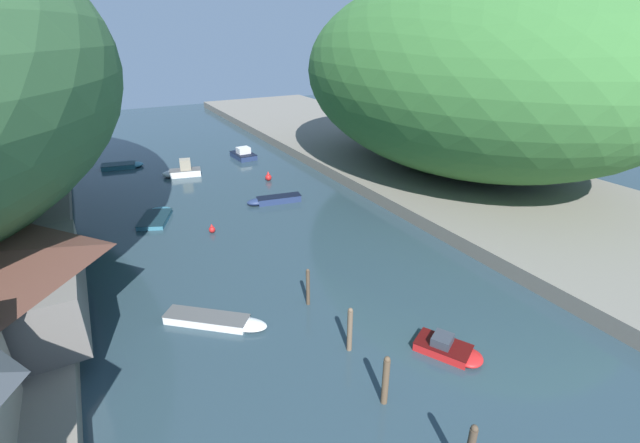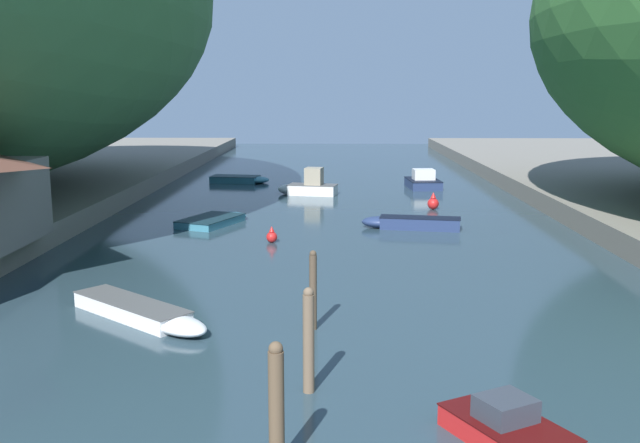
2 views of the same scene
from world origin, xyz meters
TOP-DOWN VIEW (x-y plane):
  - water_surface at (0.00, 30.00)m, footprint 130.00×130.00m
  - boat_far_right_bank at (-1.58, 45.86)m, footprint 4.33×2.36m
  - boat_mid_channel at (3.89, 10.31)m, footprint 2.89×3.62m
  - boat_red_skiff at (-6.13, 34.97)m, footprint 3.75×5.14m
  - boat_open_rowboat at (-5.61, 18.19)m, footprint 5.26×4.68m
  - boat_yellow_tender at (6.80, 49.92)m, footprint 2.46×4.81m
  - boat_white_cruiser at (4.07, 33.53)m, footprint 5.23×2.02m
  - boat_cabin_cruiser at (-6.93, 52.33)m, footprint 4.79×2.53m
  - mooring_post_second at (-0.83, 9.41)m, footprint 0.30×0.30m
  - mooring_post_middle at (-0.36, 13.01)m, footprint 0.27×0.27m
  - mooring_post_fourth at (-0.39, 17.54)m, footprint 0.23×0.23m
  - channel_buoy_near at (6.24, 39.78)m, footprint 0.69×0.69m
  - channel_buoy_far at (-2.68, 29.95)m, footprint 0.52×0.52m

SIDE VIEW (x-z plane):
  - water_surface at x=0.00m, z-range 0.00..0.00m
  - boat_red_skiff at x=-6.13m, z-range 0.00..0.40m
  - boat_open_rowboat at x=-5.61m, z-range 0.00..0.50m
  - boat_cabin_cruiser at x=-6.93m, z-range 0.00..0.53m
  - boat_mid_channel at x=3.89m, z-range -0.17..0.77m
  - channel_buoy_far at x=-2.68m, z-range -0.09..0.69m
  - boat_white_cruiser at x=4.07m, z-range 0.00..0.62m
  - channel_buoy_near at x=6.24m, z-range -0.12..0.92m
  - boat_yellow_tender at x=6.80m, z-range -0.27..1.14m
  - boat_far_right_bank at x=-1.58m, z-range -0.38..1.50m
  - mooring_post_fourth at x=-0.39m, z-range 0.01..2.42m
  - mooring_post_second at x=-0.83m, z-range 0.01..2.56m
  - mooring_post_middle at x=-0.36m, z-range 0.01..2.56m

